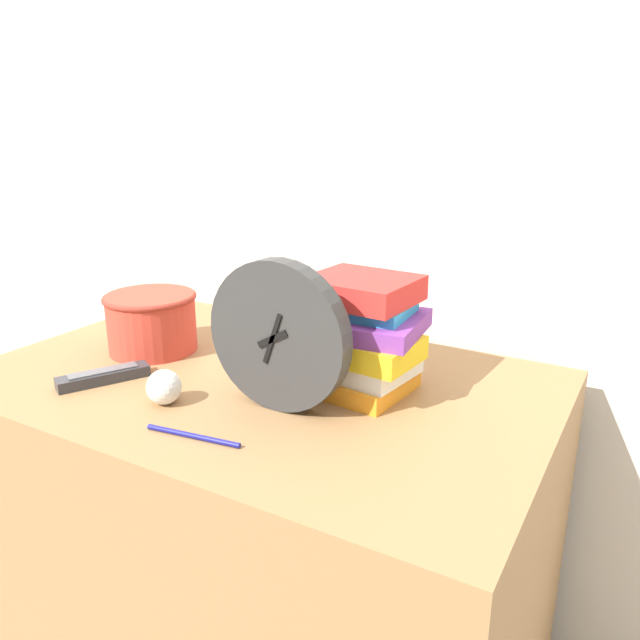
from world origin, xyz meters
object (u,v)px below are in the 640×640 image
Objects in this scene: basket at (152,320)px; pen at (193,436)px; desk_clock at (278,336)px; book_stack at (355,334)px; tv_remote at (103,376)px; crumpled_paper_ball at (164,387)px.

basket is 1.18× the size of pen.
desk_clock reaches higher than pen.
book_stack is at bearing 64.54° from desk_clock.
tv_remote is 0.29m from pen.
basket is at bearing 103.76° from tv_remote.
book_stack is 0.44m from basket.
desk_clock is 1.57× the size of pen.
pen is (0.12, -0.07, -0.03)m from crumpled_paper_ball.
basket is (-0.37, 0.10, -0.06)m from desk_clock.
book_stack is 1.39× the size of basket.
tv_remote is at bearing -152.36° from book_stack.
pen is (-0.12, -0.29, -0.09)m from book_stack.
book_stack is 1.63× the size of pen.
pen is (-0.05, -0.15, -0.12)m from desk_clock.
desk_clock is 0.39m from basket.
crumpled_paper_ball is at bearing -154.89° from desk_clock.
basket reaches higher than tv_remote.
tv_remote is (0.04, -0.17, -0.05)m from basket.
desk_clock is 0.16m from book_stack.
desk_clock is 1.34× the size of basket.
desk_clock is at bearing -115.46° from book_stack.
crumpled_paper_ball reaches higher than pen.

